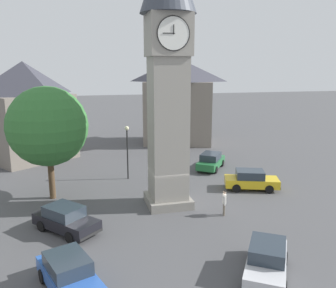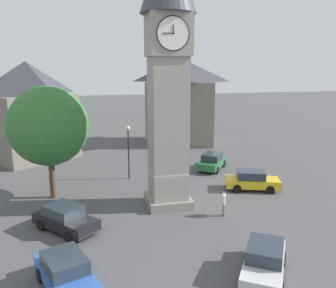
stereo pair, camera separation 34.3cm
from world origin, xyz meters
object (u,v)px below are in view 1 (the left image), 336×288
car_blue_kerb (66,219)px  tree (48,126)px  building_terrace_right (26,110)px  car_white_side (267,260)px  lamp_post (127,143)px  car_red_corner (69,274)px  car_black_far (211,161)px  clock_tower (168,49)px  pedestrian (224,201)px  car_silver_kerb (251,180)px  building_shop_left (178,100)px

car_blue_kerb → tree: (1.13, -5.70, 4.55)m
car_blue_kerb → building_terrace_right: 19.39m
car_white_side → lamp_post: size_ratio=0.95×
car_blue_kerb → car_red_corner: 5.73m
car_black_far → building_terrace_right: size_ratio=0.40×
clock_tower → car_white_side: bearing=104.0°
clock_tower → pedestrian: bearing=139.1°
car_white_side → car_black_far: size_ratio=1.01×
clock_tower → car_white_side: clock_tower is taller
clock_tower → lamp_post: size_ratio=3.93×
car_silver_kerb → building_shop_left: size_ratio=0.43×
car_red_corner → clock_tower: bearing=-128.0°
building_shop_left → lamp_post: (8.21, 13.32, -2.22)m
clock_tower → tree: size_ratio=2.22×
car_red_corner → car_white_side: bearing=173.0°
building_terrace_right → car_silver_kerb: bearing=141.3°
building_shop_left → pedestrian: bearing=81.8°
tree → clock_tower: bearing=157.7°
car_blue_kerb → car_black_far: size_ratio=0.97×
pedestrian → tree: 13.14m
car_blue_kerb → car_silver_kerb: 14.35m
car_white_side → lamp_post: lamp_post is taller
clock_tower → building_terrace_right: 20.11m
car_silver_kerb → car_black_far: size_ratio=1.03×
car_white_side → pedestrian: (-0.75, -6.62, 0.25)m
pedestrian → tree: tree is taller
building_shop_left → building_terrace_right: (17.30, 3.77, -0.23)m
car_silver_kerb → car_red_corner: same height
clock_tower → lamp_post: (1.93, -6.37, -7.39)m
car_white_side → tree: (10.19, -12.49, 4.55)m
lamp_post → pedestrian: bearing=119.0°
car_silver_kerb → tree: (14.94, -1.81, 4.55)m
car_blue_kerb → car_white_side: size_ratio=0.96×
car_red_corner → car_black_far: size_ratio=1.03×
car_blue_kerb → car_black_far: 16.18m
car_blue_kerb → building_terrace_right: size_ratio=0.39×
car_silver_kerb → car_white_side: bearing=66.0°
car_red_corner → tree: (1.47, -11.43, 4.55)m
car_black_far → building_shop_left: bearing=-91.1°
car_white_side → pedestrian: pedestrian is taller
building_shop_left → building_terrace_right: building_shop_left is taller
car_white_side → building_shop_left: building_shop_left is taller
car_red_corner → tree: 12.39m
pedestrian → car_white_side: bearing=83.5°
car_red_corner → tree: tree is taller
car_silver_kerb → car_black_far: (1.03, -6.03, 0.00)m
car_black_far → car_white_side: bearing=77.4°
clock_tower → building_terrace_right: size_ratio=1.67×
clock_tower → car_black_far: clock_tower is taller
building_terrace_right → lamp_post: building_terrace_right is taller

